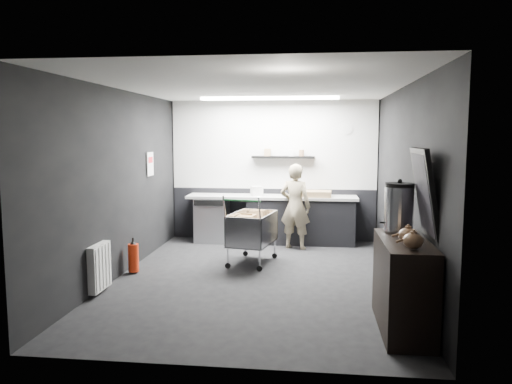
# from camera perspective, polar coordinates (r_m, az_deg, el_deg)

# --- Properties ---
(floor) EXTENTS (5.50, 5.50, 0.00)m
(floor) POSITION_cam_1_polar(r_m,az_deg,el_deg) (7.23, 0.10, -9.86)
(floor) COLOR black
(floor) RESTS_ON ground
(ceiling) EXTENTS (5.50, 5.50, 0.00)m
(ceiling) POSITION_cam_1_polar(r_m,az_deg,el_deg) (6.97, 0.10, 11.95)
(ceiling) COLOR silver
(ceiling) RESTS_ON wall_back
(wall_back) EXTENTS (5.50, 0.00, 5.50)m
(wall_back) POSITION_cam_1_polar(r_m,az_deg,el_deg) (9.70, 1.98, 2.46)
(wall_back) COLOR black
(wall_back) RESTS_ON floor
(wall_front) EXTENTS (5.50, 0.00, 5.50)m
(wall_front) POSITION_cam_1_polar(r_m,az_deg,el_deg) (4.27, -4.17, -2.83)
(wall_front) COLOR black
(wall_front) RESTS_ON floor
(wall_left) EXTENTS (0.00, 5.50, 5.50)m
(wall_left) POSITION_cam_1_polar(r_m,az_deg,el_deg) (7.47, -15.32, 0.99)
(wall_left) COLOR black
(wall_left) RESTS_ON floor
(wall_right) EXTENTS (0.00, 5.50, 5.50)m
(wall_right) POSITION_cam_1_polar(r_m,az_deg,el_deg) (7.03, 16.52, 0.61)
(wall_right) COLOR black
(wall_right) RESTS_ON floor
(kitchen_wall_panel) EXTENTS (3.95, 0.02, 1.70)m
(kitchen_wall_panel) POSITION_cam_1_polar(r_m,az_deg,el_deg) (9.66, 1.98, 5.41)
(kitchen_wall_panel) COLOR silver
(kitchen_wall_panel) RESTS_ON wall_back
(dado_panel) EXTENTS (3.95, 0.02, 1.00)m
(dado_panel) POSITION_cam_1_polar(r_m,az_deg,el_deg) (9.78, 1.95, -2.53)
(dado_panel) COLOR black
(dado_panel) RESTS_ON wall_back
(floating_shelf) EXTENTS (1.20, 0.22, 0.04)m
(floating_shelf) POSITION_cam_1_polar(r_m,az_deg,el_deg) (9.54, 3.12, 4.01)
(floating_shelf) COLOR black
(floating_shelf) RESTS_ON wall_back
(wall_clock) EXTENTS (0.20, 0.03, 0.20)m
(wall_clock) POSITION_cam_1_polar(r_m,az_deg,el_deg) (9.63, 10.38, 7.09)
(wall_clock) COLOR silver
(wall_clock) RESTS_ON wall_back
(poster) EXTENTS (0.02, 0.30, 0.40)m
(poster) POSITION_cam_1_polar(r_m,az_deg,el_deg) (8.66, -12.02, 3.15)
(poster) COLOR white
(poster) RESTS_ON wall_left
(poster_red_band) EXTENTS (0.02, 0.22, 0.10)m
(poster_red_band) POSITION_cam_1_polar(r_m,az_deg,el_deg) (8.66, -12.00, 3.61)
(poster_red_band) COLOR red
(poster_red_band) RESTS_ON poster
(radiator) EXTENTS (0.10, 0.50, 0.60)m
(radiator) POSITION_cam_1_polar(r_m,az_deg,el_deg) (6.80, -17.45, -8.18)
(radiator) COLOR silver
(radiator) RESTS_ON wall_left
(ceiling_strip) EXTENTS (2.40, 0.20, 0.04)m
(ceiling_strip) POSITION_cam_1_polar(r_m,az_deg,el_deg) (8.80, 1.52, 10.64)
(ceiling_strip) COLOR white
(ceiling_strip) RESTS_ON ceiling
(prep_counter) EXTENTS (3.20, 0.61, 0.90)m
(prep_counter) POSITION_cam_1_polar(r_m,az_deg,el_deg) (9.47, 2.61, -3.09)
(prep_counter) COLOR black
(prep_counter) RESTS_ON floor
(person) EXTENTS (0.64, 0.50, 1.53)m
(person) POSITION_cam_1_polar(r_m,az_deg,el_deg) (8.96, 4.51, -1.65)
(person) COLOR beige
(person) RESTS_ON floor
(shopping_cart) EXTENTS (0.77, 1.10, 1.09)m
(shopping_cart) POSITION_cam_1_polar(r_m,az_deg,el_deg) (7.95, -0.48, -4.49)
(shopping_cart) COLOR silver
(shopping_cart) RESTS_ON floor
(sideboard) EXTENTS (0.55, 1.28, 1.92)m
(sideboard) POSITION_cam_1_polar(r_m,az_deg,el_deg) (5.53, 16.59, -8.81)
(sideboard) COLOR black
(sideboard) RESTS_ON floor
(fire_extinguisher) EXTENTS (0.15, 0.15, 0.51)m
(fire_extinguisher) POSITION_cam_1_polar(r_m,az_deg,el_deg) (7.66, -13.83, -7.20)
(fire_extinguisher) COLOR red
(fire_extinguisher) RESTS_ON floor
(cardboard_box) EXTENTS (0.56, 0.43, 0.11)m
(cardboard_box) POSITION_cam_1_polar(r_m,az_deg,el_deg) (9.32, 6.94, -0.20)
(cardboard_box) COLOR #91744D
(cardboard_box) RESTS_ON prep_counter
(pink_tub) EXTENTS (0.21, 0.21, 0.21)m
(pink_tub) POSITION_cam_1_polar(r_m,az_deg,el_deg) (9.37, 4.86, 0.17)
(pink_tub) COLOR beige
(pink_tub) RESTS_ON prep_counter
(white_container) EXTENTS (0.25, 0.23, 0.18)m
(white_container) POSITION_cam_1_polar(r_m,az_deg,el_deg) (9.38, 0.09, 0.12)
(white_container) COLOR silver
(white_container) RESTS_ON prep_counter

